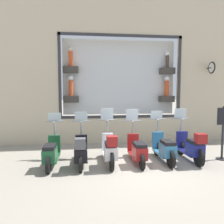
{
  "coord_description": "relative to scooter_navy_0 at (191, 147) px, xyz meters",
  "views": [
    {
      "loc": [
        -5.9,
        1.52,
        2.18
      ],
      "look_at": [
        2.0,
        0.57,
        1.47
      ],
      "focal_mm": 35.0,
      "sensor_mm": 36.0,
      "label": 1
    }
  ],
  "objects": [
    {
      "name": "scooter_red_2",
      "position": [
        0.05,
        1.73,
        -0.07
      ],
      "size": [
        1.79,
        0.61,
        1.62
      ],
      "color": "black",
      "rests_on": "ground_plane"
    },
    {
      "name": "ground_plane",
      "position": [
        -0.5,
        1.77,
        -0.48
      ],
      "size": [
        120.0,
        120.0,
        0.0
      ],
      "primitive_type": "plane",
      "color": "gray"
    },
    {
      "name": "scooter_black_4",
      "position": [
        -0.02,
        3.45,
        -0.03
      ],
      "size": [
        1.79,
        0.6,
        1.54
      ],
      "color": "black",
      "rests_on": "ground_plane"
    },
    {
      "name": "scooter_navy_0",
      "position": [
        0.0,
        0.0,
        0.0
      ],
      "size": [
        1.81,
        0.61,
        1.63
      ],
      "color": "black",
      "rests_on": "ground_plane"
    },
    {
      "name": "building_facade",
      "position": [
        3.1,
        1.77,
        4.4
      ],
      "size": [
        1.18,
        36.0,
        9.58
      ],
      "color": "beige",
      "rests_on": "ground_plane"
    },
    {
      "name": "scooter_teal_1",
      "position": [
        0.06,
        0.86,
        -0.05
      ],
      "size": [
        1.81,
        0.6,
        1.55
      ],
      "color": "black",
      "rests_on": "ground_plane"
    },
    {
      "name": "shop_sign_post",
      "position": [
        0.09,
        -1.11,
        0.46
      ],
      "size": [
        0.36,
        0.45,
        1.75
      ],
      "color": "#232326",
      "rests_on": "ground_plane"
    },
    {
      "name": "scooter_white_3",
      "position": [
        -0.0,
        2.59,
        -0.0
      ],
      "size": [
        1.8,
        0.6,
        1.66
      ],
      "color": "black",
      "rests_on": "ground_plane"
    },
    {
      "name": "scooter_green_5",
      "position": [
        0.05,
        4.31,
        -0.07
      ],
      "size": [
        1.79,
        0.61,
        1.52
      ],
      "color": "black",
      "rests_on": "ground_plane"
    }
  ]
}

